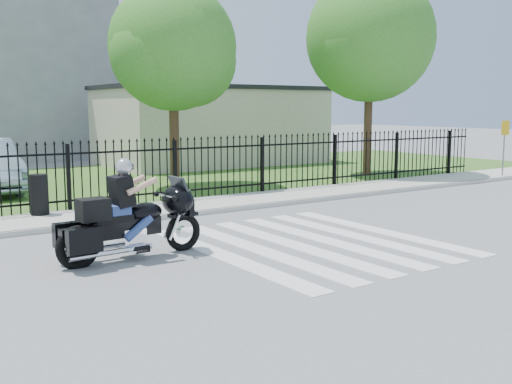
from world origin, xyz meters
TOP-DOWN VIEW (x-y plane):
  - ground at (0.00, 0.00)m, footprint 120.00×120.00m
  - crosswalk at (0.00, 0.00)m, footprint 5.00×5.50m
  - sidewalk at (0.00, 5.00)m, footprint 40.00×2.00m
  - curb at (0.00, 4.00)m, footprint 40.00×0.12m
  - grass_strip at (0.00, 12.00)m, footprint 40.00×12.00m
  - iron_fence at (0.00, 6.00)m, footprint 26.00×0.04m
  - tree_mid at (1.50, 9.00)m, footprint 4.20×4.20m
  - tree_right at (9.50, 8.00)m, footprint 5.00×5.00m
  - building_low at (7.00, 16.00)m, footprint 10.00×6.00m
  - building_low_roof at (7.00, 16.00)m, footprint 10.20×6.20m
  - motorcycle_rider at (-3.53, 0.83)m, footprint 2.83×0.93m
  - traffic_sign at (13.05, 4.31)m, footprint 0.46×0.06m
  - litter_bin at (-3.82, 5.70)m, footprint 0.56×0.56m

SIDE VIEW (x-z plane):
  - ground at x=0.00m, z-range 0.00..0.00m
  - crosswalk at x=0.00m, z-range 0.00..0.01m
  - grass_strip at x=0.00m, z-range 0.00..0.02m
  - sidewalk at x=0.00m, z-range 0.00..0.12m
  - curb at x=0.00m, z-range 0.00..0.12m
  - litter_bin at x=-3.82m, z-range 0.12..1.11m
  - motorcycle_rider at x=-3.53m, z-range -0.17..1.70m
  - iron_fence at x=0.00m, z-range 0.00..1.80m
  - traffic_sign at x=13.05m, z-range 0.57..2.66m
  - building_low at x=7.00m, z-range 0.00..3.50m
  - building_low_roof at x=7.00m, z-range 3.50..3.70m
  - tree_mid at x=1.50m, z-range 1.28..8.06m
  - tree_right at x=9.50m, z-range 1.44..9.34m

